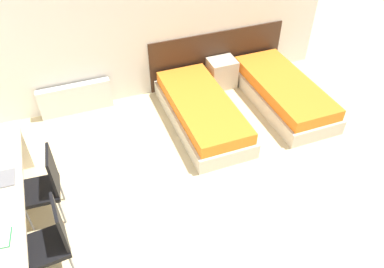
{
  "coord_description": "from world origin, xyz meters",
  "views": [
    {
      "loc": [
        -1.26,
        -1.03,
        3.61
      ],
      "look_at": [
        0.0,
        2.25,
        0.55
      ],
      "focal_mm": 35.0,
      "sensor_mm": 36.0,
      "label": 1
    }
  ],
  "objects_px": {
    "bed_near_window": "(202,112)",
    "chair_near_notebook": "(51,239)",
    "nightstand": "(222,73)",
    "chair_near_laptop": "(45,184)",
    "bed_near_door": "(283,93)"
  },
  "relations": [
    {
      "from": "nightstand",
      "to": "chair_near_laptop",
      "type": "bearing_deg",
      "value": -149.02
    },
    {
      "from": "chair_near_laptop",
      "to": "nightstand",
      "type": "bearing_deg",
      "value": 35.36
    },
    {
      "from": "bed_near_window",
      "to": "nightstand",
      "type": "xyz_separation_m",
      "value": [
        0.7,
        0.82,
        0.04
      ]
    },
    {
      "from": "chair_near_laptop",
      "to": "chair_near_notebook",
      "type": "xyz_separation_m",
      "value": [
        0.0,
        -0.74,
        0.0
      ]
    },
    {
      "from": "bed_near_door",
      "to": "chair_near_notebook",
      "type": "bearing_deg",
      "value": -155.12
    },
    {
      "from": "nightstand",
      "to": "chair_near_laptop",
      "type": "height_order",
      "value": "chair_near_laptop"
    },
    {
      "from": "nightstand",
      "to": "chair_near_laptop",
      "type": "xyz_separation_m",
      "value": [
        -2.94,
        -1.77,
        0.26
      ]
    },
    {
      "from": "bed_near_window",
      "to": "chair_near_notebook",
      "type": "bearing_deg",
      "value": -143.06
    },
    {
      "from": "chair_near_notebook",
      "to": "chair_near_laptop",
      "type": "bearing_deg",
      "value": 85.87
    },
    {
      "from": "nightstand",
      "to": "chair_near_notebook",
      "type": "xyz_separation_m",
      "value": [
        -2.94,
        -2.51,
        0.26
      ]
    },
    {
      "from": "bed_near_door",
      "to": "chair_near_notebook",
      "type": "xyz_separation_m",
      "value": [
        -3.64,
        -1.69,
        0.3
      ]
    },
    {
      "from": "bed_near_window",
      "to": "chair_near_laptop",
      "type": "height_order",
      "value": "chair_near_laptop"
    },
    {
      "from": "bed_near_door",
      "to": "chair_near_laptop",
      "type": "bearing_deg",
      "value": -165.41
    },
    {
      "from": "bed_near_door",
      "to": "nightstand",
      "type": "distance_m",
      "value": 1.08
    },
    {
      "from": "chair_near_laptop",
      "to": "bed_near_window",
      "type": "bearing_deg",
      "value": 27.26
    }
  ]
}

